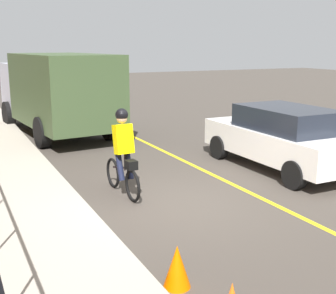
# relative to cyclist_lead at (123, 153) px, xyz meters

# --- Properties ---
(ground_plane) EXTENTS (80.00, 80.00, 0.00)m
(ground_plane) POSITION_rel_cyclist_lead_xyz_m (-0.96, -0.85, -0.91)
(ground_plane) COLOR #443D36
(lane_line_centre) EXTENTS (36.00, 0.12, 0.01)m
(lane_line_centre) POSITION_rel_cyclist_lead_xyz_m (-0.96, -2.45, -0.91)
(lane_line_centre) COLOR yellow
(lane_line_centre) RESTS_ON ground
(sidewalk) EXTENTS (40.00, 3.20, 0.15)m
(sidewalk) POSITION_rel_cyclist_lead_xyz_m (-0.96, 2.55, -0.84)
(sidewalk) COLOR #ACA493
(sidewalk) RESTS_ON ground
(cyclist_lead) EXTENTS (1.71, 0.37, 1.83)m
(cyclist_lead) POSITION_rel_cyclist_lead_xyz_m (0.00, 0.00, 0.00)
(cyclist_lead) COLOR black
(cyclist_lead) RESTS_ON ground
(patrol_sedan) EXTENTS (4.41, 1.94, 1.58)m
(patrol_sedan) POSITION_rel_cyclist_lead_xyz_m (0.20, -4.31, -0.09)
(patrol_sedan) COLOR white
(patrol_sedan) RESTS_ON ground
(box_truck_background) EXTENTS (6.91, 3.08, 2.78)m
(box_truck_background) POSITION_rel_cyclist_lead_xyz_m (7.18, -0.27, 0.64)
(box_truck_background) COLOR #3B4F2E
(box_truck_background) RESTS_ON ground
(traffic_cone_near) EXTENTS (0.36, 0.36, 0.57)m
(traffic_cone_near) POSITION_rel_cyclist_lead_xyz_m (-3.71, 0.67, -0.62)
(traffic_cone_near) COLOR #F46200
(traffic_cone_near) RESTS_ON ground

